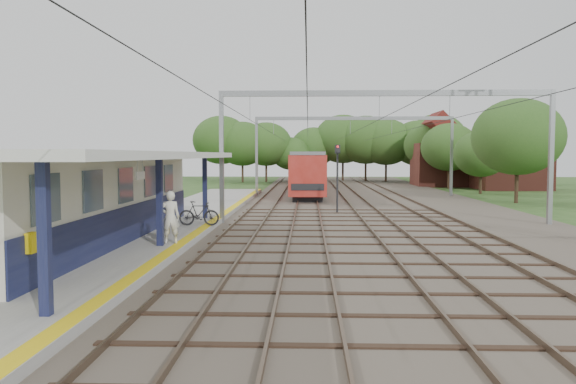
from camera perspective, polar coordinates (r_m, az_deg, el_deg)
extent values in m
plane|color=#2D4C1E|center=(14.75, 3.86, -10.67)|extent=(160.00, 160.00, 0.00)
cube|color=#473D33|center=(44.65, 7.79, -0.89)|extent=(18.00, 90.00, 0.10)
cube|color=gray|center=(29.35, -11.84, -3.14)|extent=(5.00, 52.00, 0.35)
cube|color=yellow|center=(28.87, -7.51, -2.85)|extent=(0.45, 52.00, 0.01)
cube|color=beige|center=(22.95, -19.52, -0.50)|extent=(3.20, 18.00, 3.40)
cube|color=#13173D|center=(22.50, -15.62, -3.06)|extent=(0.06, 18.00, 1.40)
cube|color=slate|center=(22.37, -15.66, 0.76)|extent=(0.05, 16.00, 1.30)
cube|color=yellow|center=(15.03, -24.59, -4.71)|extent=(0.18, 0.38, 0.50)
cube|color=#13173D|center=(12.64, -23.51, -4.41)|extent=(0.22, 0.22, 3.20)
cube|color=#13173D|center=(21.07, -12.91, -1.01)|extent=(0.22, 0.22, 3.20)
cube|color=#13173D|center=(29.83, -8.45, 0.43)|extent=(0.22, 0.22, 3.20)
cube|color=silver|center=(21.57, -17.87, 3.58)|extent=(6.40, 20.00, 0.24)
cube|color=white|center=(19.11, -14.79, 1.63)|extent=(0.06, 0.85, 0.26)
cube|color=brown|center=(44.58, -2.78, -0.71)|extent=(0.07, 88.00, 0.15)
cube|color=brown|center=(44.48, -0.94, -0.71)|extent=(0.07, 88.00, 0.15)
cube|color=brown|center=(44.42, 1.08, -0.72)|extent=(0.07, 88.00, 0.15)
cube|color=brown|center=(44.42, 2.93, -0.73)|extent=(0.07, 88.00, 0.15)
cube|color=brown|center=(44.52, 5.85, -0.73)|extent=(0.07, 88.00, 0.15)
cube|color=brown|center=(44.63, 7.69, -0.73)|extent=(0.07, 88.00, 0.15)
cube|color=brown|center=(44.90, 10.44, -0.74)|extent=(0.07, 88.00, 0.15)
cube|color=brown|center=(45.13, 12.24, -0.74)|extent=(0.07, 88.00, 0.15)
cube|color=gray|center=(29.63, -6.76, 3.43)|extent=(0.22, 0.22, 7.00)
cube|color=gray|center=(31.82, 25.16, 3.12)|extent=(0.22, 0.22, 7.00)
cube|color=gray|center=(29.71, 9.86, 9.87)|extent=(17.00, 0.20, 0.30)
cube|color=gray|center=(49.49, -3.21, 3.59)|extent=(0.22, 0.22, 7.00)
cube|color=gray|center=(50.83, 16.28, 3.45)|extent=(0.22, 0.22, 7.00)
cube|color=gray|center=(49.54, 6.70, 7.45)|extent=(17.00, 0.20, 0.30)
cylinder|color=black|center=(44.42, -1.87, 6.15)|extent=(0.02, 88.00, 0.02)
cylinder|color=black|center=(44.32, 2.02, 6.16)|extent=(0.02, 88.00, 0.02)
cylinder|color=black|center=(44.47, 6.82, 6.12)|extent=(0.02, 88.00, 0.02)
cylinder|color=black|center=(44.91, 11.43, 6.05)|extent=(0.02, 88.00, 0.02)
cylinder|color=#382619|center=(75.91, -5.16, 2.10)|extent=(0.28, 0.28, 2.88)
ellipsoid|color=#2A4F1C|center=(75.89, -5.18, 4.76)|extent=(6.72, 6.72, 5.76)
cylinder|color=#382619|center=(77.40, -0.56, 2.02)|extent=(0.28, 0.28, 2.52)
ellipsoid|color=#2A4F1C|center=(77.36, -0.56, 4.30)|extent=(5.88, 5.88, 5.04)
cylinder|color=#382619|center=(74.35, 3.96, 2.21)|extent=(0.28, 0.28, 3.24)
ellipsoid|color=#2A4F1C|center=(74.34, 3.97, 5.26)|extent=(7.56, 7.56, 6.48)
cylinder|color=#382619|center=(76.78, 8.39, 2.03)|extent=(0.28, 0.28, 2.70)
ellipsoid|color=#2A4F1C|center=(76.75, 8.42, 4.49)|extent=(6.30, 6.30, 5.40)
cylinder|color=#382619|center=(54.43, 18.02, 1.07)|extent=(0.28, 0.28, 2.52)
ellipsoid|color=#2A4F1C|center=(54.38, 18.08, 4.31)|extent=(5.88, 5.88, 5.04)
cylinder|color=#382619|center=(70.04, 14.82, 1.85)|extent=(0.28, 0.28, 2.88)
ellipsoid|color=#2A4F1C|center=(70.02, 14.87, 4.73)|extent=(6.72, 6.72, 5.76)
cube|color=brown|center=(64.00, 21.67, 2.26)|extent=(7.00, 6.00, 4.50)
cube|color=maroon|center=(64.01, 21.74, 5.08)|extent=(4.99, 6.12, 4.99)
cube|color=brown|center=(68.30, 16.03, 2.67)|extent=(8.00, 6.00, 5.00)
cube|color=maroon|center=(68.33, 16.08, 5.52)|extent=(5.52, 6.12, 5.52)
imported|color=white|center=(21.52, -11.89, -2.52)|extent=(0.83, 0.65, 1.99)
imported|color=black|center=(26.75, -9.03, -2.16)|extent=(1.92, 0.58, 1.15)
cube|color=black|center=(50.33, 2.01, -0.02)|extent=(2.29, 16.35, 0.44)
cube|color=#A42118|center=(50.25, 2.02, 2.01)|extent=(2.86, 17.78, 3.11)
cube|color=black|center=(50.24, 2.02, 2.37)|extent=(2.90, 16.35, 0.89)
cube|color=slate|center=(50.22, 2.02, 3.91)|extent=(2.63, 17.78, 0.28)
cube|color=black|center=(68.68, 2.03, 1.00)|extent=(2.29, 16.35, 0.44)
cube|color=#A42118|center=(68.61, 2.03, 2.49)|extent=(2.86, 17.78, 3.11)
cube|color=black|center=(68.61, 2.03, 2.75)|extent=(2.90, 16.35, 0.89)
cube|color=slate|center=(68.60, 2.03, 3.89)|extent=(2.63, 17.78, 0.28)
cylinder|color=black|center=(34.94, 5.03, 0.97)|extent=(0.16, 0.16, 3.93)
cube|color=black|center=(34.90, 5.05, 4.36)|extent=(0.34, 0.28, 0.54)
sphere|color=red|center=(34.80, 5.06, 4.61)|extent=(0.14, 0.14, 0.14)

